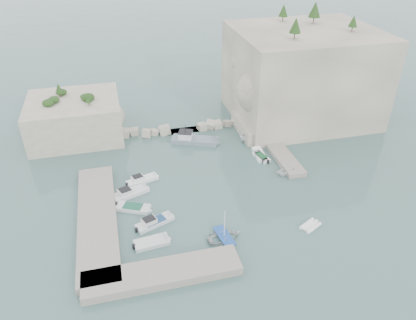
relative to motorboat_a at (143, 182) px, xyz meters
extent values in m
plane|color=#446662|center=(10.14, -7.05, 0.00)|extent=(400.00, 400.00, 0.00)
cube|color=beige|center=(33.14, 15.95, 8.50)|extent=(26.00, 22.00, 17.00)
cube|color=beige|center=(23.14, 10.95, 1.25)|extent=(8.00, 10.00, 2.50)
cube|color=beige|center=(-9.86, 17.95, 3.50)|extent=(16.00, 14.00, 7.00)
cube|color=#9E9689|center=(-6.86, -8.05, 0.55)|extent=(5.00, 24.00, 1.10)
cube|color=#9E9689|center=(0.14, -19.55, 0.55)|extent=(18.00, 4.00, 1.10)
cube|color=#9E9689|center=(23.64, 2.95, 0.40)|extent=(3.00, 16.00, 0.80)
cube|color=beige|center=(9.14, 14.95, 0.70)|extent=(28.00, 3.00, 1.40)
imported|color=silver|center=(8.67, -15.26, 0.00)|extent=(4.87, 3.84, 0.91)
imported|color=white|center=(22.07, -3.62, 0.00)|extent=(3.76, 3.35, 1.81)
imported|color=white|center=(20.72, 7.48, 0.00)|extent=(5.38, 2.97, 1.96)
cylinder|color=white|center=(8.67, -15.26, 2.56)|extent=(0.10, 0.10, 4.20)
cone|color=#1E4219|center=(28.14, 10.95, 19.27)|extent=(1.96, 1.96, 2.45)
cone|color=#1E4219|center=(36.14, 19.95, 19.60)|extent=(2.24, 2.24, 2.80)
cone|color=#1E4219|center=(40.14, 12.95, 18.82)|extent=(1.57, 1.57, 1.96)
cone|color=#1E4219|center=(31.14, 22.95, 19.08)|extent=(1.79, 1.79, 2.24)
cone|color=#1E4219|center=(-11.86, 19.95, 8.62)|extent=(1.40, 1.40, 1.75)
cone|color=#1E4219|center=(-6.86, 14.95, 8.30)|extent=(1.12, 1.12, 1.40)
camera|label=1|loc=(-2.74, -52.00, 35.87)|focal=35.00mm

